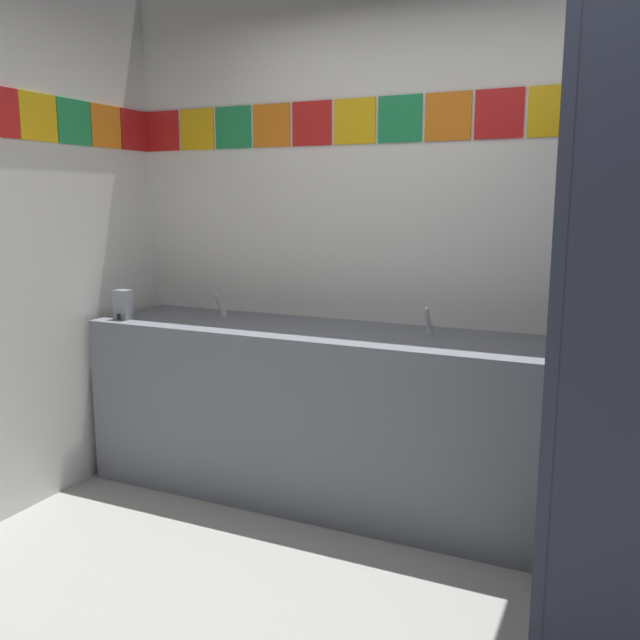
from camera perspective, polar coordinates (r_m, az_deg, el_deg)
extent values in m
cube|color=white|center=(3.46, 12.62, 7.67)|extent=(3.90, 0.08, 2.81)
cube|color=red|center=(4.22, -13.16, 15.26)|extent=(0.23, 0.01, 0.23)
cube|color=yellow|center=(4.08, -10.35, 15.55)|extent=(0.23, 0.01, 0.23)
cube|color=#1E8C4C|center=(3.95, -7.35, 15.82)|extent=(0.23, 0.01, 0.23)
cube|color=orange|center=(3.82, -4.13, 16.06)|extent=(0.23, 0.01, 0.23)
cube|color=red|center=(3.71, -0.70, 16.27)|extent=(0.23, 0.01, 0.23)
cube|color=yellow|center=(3.61, 2.93, 16.42)|extent=(0.23, 0.01, 0.23)
cube|color=#1E8C4C|center=(3.53, 6.76, 16.52)|extent=(0.23, 0.01, 0.23)
cube|color=orange|center=(3.46, 10.75, 16.55)|extent=(0.23, 0.01, 0.23)
cube|color=red|center=(3.41, 14.89, 16.49)|extent=(0.23, 0.01, 0.23)
cube|color=yellow|center=(3.37, 19.13, 16.35)|extent=(0.23, 0.01, 0.23)
cube|color=#1E8C4C|center=(3.36, 23.43, 16.13)|extent=(0.23, 0.01, 0.23)
cube|color=yellow|center=(3.70, -22.69, 15.54)|extent=(0.01, 0.23, 0.23)
cube|color=#1E8C4C|center=(3.86, -20.05, 15.44)|extent=(0.01, 0.23, 0.23)
cube|color=orange|center=(4.03, -17.63, 15.32)|extent=(0.01, 0.23, 0.23)
cube|color=red|center=(4.21, -15.41, 15.19)|extent=(0.01, 0.23, 0.23)
cube|color=slate|center=(3.53, -0.79, -7.86)|extent=(2.36, 0.62, 0.90)
cube|color=slate|center=(3.69, 1.17, -0.53)|extent=(2.36, 0.03, 0.08)
cylinder|color=white|center=(3.70, -9.29, -0.88)|extent=(0.34, 0.34, 0.10)
cylinder|color=white|center=(3.20, 8.55, -2.58)|extent=(0.34, 0.34, 0.10)
cylinder|color=silver|center=(3.80, -8.15, 0.67)|extent=(0.04, 0.04, 0.05)
cylinder|color=silver|center=(3.74, -8.59, 1.61)|extent=(0.02, 0.06, 0.09)
cylinder|color=silver|center=(3.31, 9.27, -0.74)|extent=(0.04, 0.04, 0.05)
cylinder|color=silver|center=(3.25, 9.07, 0.32)|extent=(0.02, 0.06, 0.09)
cube|color=gray|center=(3.82, -16.28, 1.26)|extent=(0.09, 0.07, 0.16)
cylinder|color=black|center=(3.80, -16.68, 0.27)|extent=(0.02, 0.02, 0.03)
cube|color=#33384C|center=(2.63, 20.73, -0.23)|extent=(0.04, 1.50, 2.19)
cylinder|color=silver|center=(1.89, 19.83, -0.62)|extent=(0.02, 0.02, 0.10)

